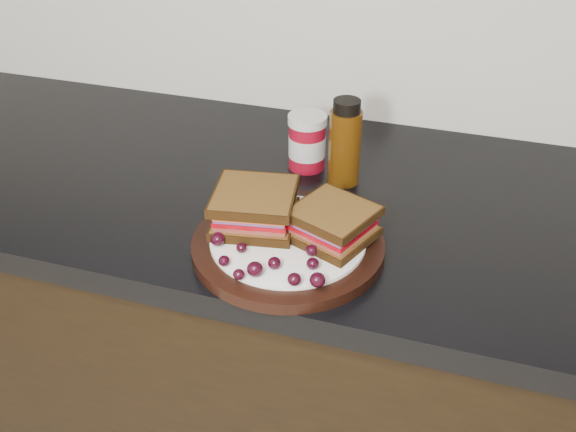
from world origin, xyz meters
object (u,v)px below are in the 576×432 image
(plate, at_px, (288,245))
(sandwich_left, at_px, (255,207))
(condiment_jar, at_px, (307,142))
(oil_bottle, at_px, (345,142))

(plate, xyz_separation_m, sandwich_left, (-0.06, 0.02, 0.04))
(plate, height_order, sandwich_left, sandwich_left)
(sandwich_left, xyz_separation_m, condiment_jar, (0.01, 0.23, -0.00))
(plate, relative_size, oil_bottle, 1.88)
(condiment_jar, distance_m, oil_bottle, 0.08)
(plate, bearing_deg, condiment_jar, 99.82)
(plate, relative_size, sandwich_left, 2.36)
(oil_bottle, bearing_deg, sandwich_left, -113.91)
(oil_bottle, bearing_deg, condiment_jar, 158.66)
(sandwich_left, bearing_deg, plate, -28.89)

